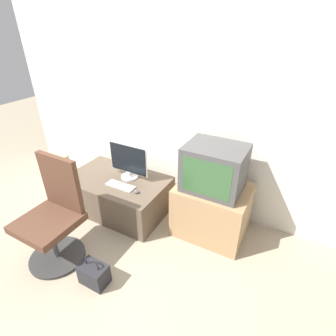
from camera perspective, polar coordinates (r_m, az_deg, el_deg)
The scene contains 13 objects.
ground_plane at distance 2.80m, azimuth -15.17°, elevation -18.90°, with size 12.00×12.00×0.00m, color tan.
wall_back at distance 3.03m, azimuth -1.18°, elevation 15.24°, with size 4.40×0.05×2.60m.
desk at distance 3.25m, azimuth -10.70°, elevation -5.49°, with size 1.17×0.73×0.43m.
side_stand at distance 2.86m, azimuth 9.48°, elevation -8.99°, with size 0.73×0.57×0.57m.
main_monitor at distance 3.03m, azimuth -8.61°, elevation 1.40°, with size 0.50×0.20×0.42m.
keyboard at distance 2.99m, azimuth -10.31°, elevation -3.81°, with size 0.34×0.12×0.01m.
mouse at distance 2.84m, azimuth -6.87°, elevation -5.19°, with size 0.05×0.04×0.03m.
crt_tv at distance 2.57m, azimuth 10.06°, elevation -0.03°, with size 0.57×0.45×0.46m.
office_chair at distance 2.69m, azimuth -23.54°, elevation -10.04°, with size 0.53×0.53×1.03m.
cardboard_box_lower at distance 3.69m, azimuth -21.90°, elevation -3.28°, with size 0.28×0.17×0.36m.
cardboard_box_upper at distance 3.55m, azimuth -22.79°, elevation 0.78°, with size 0.26×0.16×0.24m.
handbag at distance 2.57m, azimuth -15.81°, elevation -21.28°, with size 0.25×0.16×0.29m.
book at distance 3.63m, azimuth -24.24°, elevation -7.61°, with size 0.17×0.13×0.02m.
Camera 1 is at (1.46, -1.23, 2.05)m, focal length 28.00 mm.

